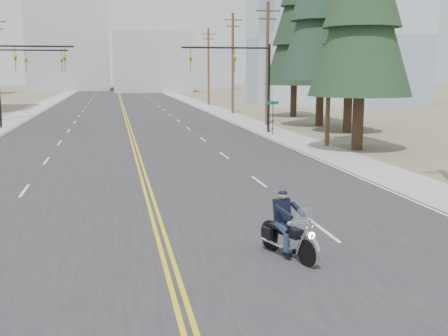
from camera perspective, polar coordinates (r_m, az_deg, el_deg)
ground_plane at (r=12.85m, az=-4.72°, el=-12.60°), size 400.00×400.00×0.00m
road at (r=81.97m, az=-10.27°, el=6.23°), size 20.00×200.00×0.01m
sidewalk_left at (r=82.60m, az=-18.31°, el=5.92°), size 3.00×200.00×0.01m
sidewalk_right at (r=82.95m, az=-2.25°, el=6.42°), size 3.00×200.00×0.01m
traffic_mast_left at (r=44.49m, az=-21.38°, el=9.20°), size 7.10×0.26×7.00m
traffic_mast_right at (r=45.00m, az=2.08°, el=9.86°), size 7.10×0.26×7.00m
traffic_mast_far at (r=52.44m, az=-20.21°, el=9.19°), size 6.10×0.26×7.00m
street_sign at (r=43.63m, az=5.00°, el=5.71°), size 0.90×0.06×2.62m
utility_pole_b at (r=37.46m, az=10.67°, el=11.31°), size 2.20×0.30×11.50m
utility_pole_c at (r=51.69m, az=4.41°, el=10.71°), size 2.20×0.30×11.00m
utility_pole_d at (r=66.27m, az=0.90°, el=10.75°), size 2.20×0.30×11.50m
utility_pole_e at (r=82.97m, az=-1.59°, el=10.38°), size 2.20×0.30×11.00m
glass_building at (r=88.47m, az=11.29°, el=12.93°), size 24.00×16.00×20.00m
haze_bldg_b at (r=137.15m, az=-7.36°, el=10.60°), size 18.00×14.00×14.00m
haze_bldg_c at (r=128.68m, az=7.76°, el=11.54°), size 16.00×12.00×18.00m
haze_bldg_d at (r=152.41m, az=-15.51°, el=12.50°), size 20.00×15.00×26.00m
haze_bldg_e at (r=163.94m, az=-1.92°, el=10.18°), size 14.00×14.00×12.00m
motorcyclist at (r=14.93m, az=6.63°, el=-5.81°), size 1.68×2.47×1.78m
conifer_mid at (r=46.68m, az=12.79°, el=14.64°), size 5.89×5.89×15.72m
conifer_far at (r=62.19m, az=7.24°, el=14.30°), size 6.41×6.41×17.18m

